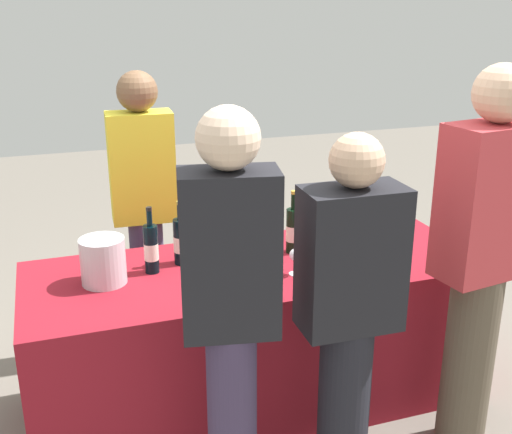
{
  "coord_description": "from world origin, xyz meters",
  "views": [
    {
      "loc": [
        -0.92,
        -2.7,
        2.01
      ],
      "look_at": [
        0.0,
        0.0,
        1.01
      ],
      "focal_mm": 44.52,
      "sensor_mm": 36.0,
      "label": 1
    }
  ],
  "objects_px": {
    "wine_glass_1": "(272,263)",
    "guest_0": "(231,307)",
    "wine_bottle_4": "(333,222)",
    "wine_bottle_3": "(293,230)",
    "wine_glass_4": "(372,250)",
    "guest_1": "(349,311)",
    "wine_glass_3": "(323,251)",
    "menu_board": "(345,240)",
    "wine_bottle_2": "(228,243)",
    "wine_glass_0": "(213,264)",
    "ice_bucket": "(103,261)",
    "wine_bottle_0": "(151,248)",
    "server_pouring": "(144,203)",
    "wine_bottle_1": "(181,241)",
    "wine_glass_2": "(296,256)",
    "guest_2": "(482,254)"
  },
  "relations": [
    {
      "from": "wine_bottle_4",
      "to": "menu_board",
      "type": "xyz_separation_m",
      "value": [
        0.53,
        0.87,
        -0.5
      ]
    },
    {
      "from": "wine_glass_1",
      "to": "wine_glass_4",
      "type": "height_order",
      "value": "wine_glass_4"
    },
    {
      "from": "wine_bottle_3",
      "to": "guest_0",
      "type": "xyz_separation_m",
      "value": [
        -0.57,
        -0.79,
        0.05
      ]
    },
    {
      "from": "wine_glass_2",
      "to": "menu_board",
      "type": "relative_size",
      "value": 0.17
    },
    {
      "from": "guest_2",
      "to": "server_pouring",
      "type": "bearing_deg",
      "value": 124.23
    },
    {
      "from": "wine_glass_2",
      "to": "wine_glass_0",
      "type": "bearing_deg",
      "value": 177.54
    },
    {
      "from": "wine_glass_1",
      "to": "menu_board",
      "type": "relative_size",
      "value": 0.17
    },
    {
      "from": "guest_0",
      "to": "wine_glass_0",
      "type": "bearing_deg",
      "value": 92.91
    },
    {
      "from": "menu_board",
      "to": "guest_0",
      "type": "bearing_deg",
      "value": -121.76
    },
    {
      "from": "guest_1",
      "to": "menu_board",
      "type": "bearing_deg",
      "value": 65.0
    },
    {
      "from": "wine_bottle_2",
      "to": "menu_board",
      "type": "bearing_deg",
      "value": 40.12
    },
    {
      "from": "wine_bottle_0",
      "to": "guest_0",
      "type": "bearing_deg",
      "value": -78.29
    },
    {
      "from": "guest_1",
      "to": "wine_glass_4",
      "type": "bearing_deg",
      "value": 54.35
    },
    {
      "from": "guest_0",
      "to": "wine_glass_4",
      "type": "bearing_deg",
      "value": 40.21
    },
    {
      "from": "wine_glass_0",
      "to": "guest_0",
      "type": "height_order",
      "value": "guest_0"
    },
    {
      "from": "wine_bottle_0",
      "to": "guest_0",
      "type": "height_order",
      "value": "guest_0"
    },
    {
      "from": "ice_bucket",
      "to": "wine_glass_4",
      "type": "bearing_deg",
      "value": -11.94
    },
    {
      "from": "wine_glass_2",
      "to": "guest_2",
      "type": "distance_m",
      "value": 0.82
    },
    {
      "from": "wine_bottle_4",
      "to": "ice_bucket",
      "type": "distance_m",
      "value": 1.21
    },
    {
      "from": "wine_glass_2",
      "to": "wine_glass_4",
      "type": "bearing_deg",
      "value": -9.72
    },
    {
      "from": "wine_glass_2",
      "to": "guest_0",
      "type": "height_order",
      "value": "guest_0"
    },
    {
      "from": "wine_glass_0",
      "to": "menu_board",
      "type": "bearing_deg",
      "value": 42.82
    },
    {
      "from": "wine_glass_2",
      "to": "guest_1",
      "type": "distance_m",
      "value": 0.54
    },
    {
      "from": "wine_glass_3",
      "to": "ice_bucket",
      "type": "distance_m",
      "value": 1.02
    },
    {
      "from": "wine_bottle_2",
      "to": "guest_2",
      "type": "height_order",
      "value": "guest_2"
    },
    {
      "from": "wine_bottle_3",
      "to": "guest_1",
      "type": "relative_size",
      "value": 0.21
    },
    {
      "from": "wine_bottle_4",
      "to": "wine_glass_0",
      "type": "relative_size",
      "value": 2.2
    },
    {
      "from": "menu_board",
      "to": "wine_glass_4",
      "type": "bearing_deg",
      "value": -105.65
    },
    {
      "from": "wine_bottle_4",
      "to": "wine_glass_4",
      "type": "xyz_separation_m",
      "value": [
        0.03,
        -0.38,
        -0.01
      ]
    },
    {
      "from": "wine_glass_1",
      "to": "guest_0",
      "type": "distance_m",
      "value": 0.62
    },
    {
      "from": "wine_glass_4",
      "to": "guest_1",
      "type": "bearing_deg",
      "value": -127.24
    },
    {
      "from": "wine_bottle_2",
      "to": "wine_glass_0",
      "type": "relative_size",
      "value": 2.11
    },
    {
      "from": "wine_glass_3",
      "to": "menu_board",
      "type": "distance_m",
      "value": 1.48
    },
    {
      "from": "wine_glass_4",
      "to": "ice_bucket",
      "type": "relative_size",
      "value": 0.65
    },
    {
      "from": "wine_bottle_4",
      "to": "wine_glass_0",
      "type": "xyz_separation_m",
      "value": [
        -0.74,
        -0.3,
        -0.01
      ]
    },
    {
      "from": "guest_1",
      "to": "wine_bottle_4",
      "type": "bearing_deg",
      "value": 70.38
    },
    {
      "from": "wine_bottle_0",
      "to": "wine_bottle_3",
      "type": "relative_size",
      "value": 0.99
    },
    {
      "from": "wine_glass_0",
      "to": "server_pouring",
      "type": "bearing_deg",
      "value": 101.63
    },
    {
      "from": "guest_0",
      "to": "wine_bottle_0",
      "type": "bearing_deg",
      "value": 112.92
    },
    {
      "from": "wine_glass_2",
      "to": "wine_bottle_2",
      "type": "bearing_deg",
      "value": 138.09
    },
    {
      "from": "wine_bottle_2",
      "to": "wine_bottle_3",
      "type": "relative_size",
      "value": 0.93
    },
    {
      "from": "guest_0",
      "to": "wine_glass_3",
      "type": "bearing_deg",
      "value": 52.05
    },
    {
      "from": "wine_glass_0",
      "to": "ice_bucket",
      "type": "distance_m",
      "value": 0.5
    },
    {
      "from": "wine_bottle_0",
      "to": "wine_bottle_2",
      "type": "xyz_separation_m",
      "value": [
        0.37,
        -0.01,
        -0.01
      ]
    },
    {
      "from": "wine_bottle_1",
      "to": "menu_board",
      "type": "distance_m",
      "value": 1.7
    },
    {
      "from": "wine_glass_4",
      "to": "wine_glass_0",
      "type": "bearing_deg",
      "value": 174.01
    },
    {
      "from": "server_pouring",
      "to": "wine_bottle_1",
      "type": "bearing_deg",
      "value": 102.06
    },
    {
      "from": "wine_glass_2",
      "to": "guest_0",
      "type": "distance_m",
      "value": 0.72
    },
    {
      "from": "menu_board",
      "to": "ice_bucket",
      "type": "bearing_deg",
      "value": -143.9
    },
    {
      "from": "wine_bottle_4",
      "to": "wine_bottle_3",
      "type": "bearing_deg",
      "value": -166.27
    }
  ]
}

